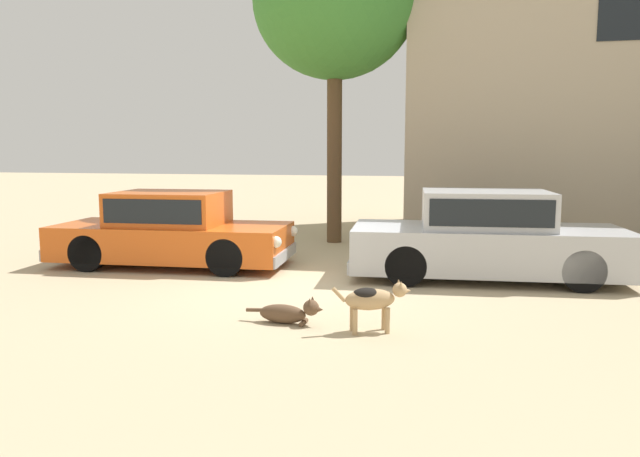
{
  "coord_description": "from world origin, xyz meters",
  "views": [
    {
      "loc": [
        2.38,
        -8.96,
        2.14
      ],
      "look_at": [
        0.41,
        0.2,
        0.9
      ],
      "focal_mm": 33.59,
      "sensor_mm": 36.0,
      "label": 1
    }
  ],
  "objects_px": {
    "stray_dog_spotted": "(290,312)",
    "stray_dog_tan": "(373,299)",
    "acacia_tree_left": "(335,1)",
    "parked_sedan_second": "(486,236)",
    "parked_sedan_nearest": "(172,229)"
  },
  "relations": [
    {
      "from": "stray_dog_tan",
      "to": "acacia_tree_left",
      "type": "bearing_deg",
      "value": 84.18
    },
    {
      "from": "parked_sedan_second",
      "to": "stray_dog_tan",
      "type": "relative_size",
      "value": 5.06
    },
    {
      "from": "stray_dog_spotted",
      "to": "stray_dog_tan",
      "type": "distance_m",
      "value": 1.08
    },
    {
      "from": "stray_dog_tan",
      "to": "acacia_tree_left",
      "type": "relative_size",
      "value": 0.13
    },
    {
      "from": "parked_sedan_nearest",
      "to": "acacia_tree_left",
      "type": "xyz_separation_m",
      "value": [
        2.4,
        3.43,
        4.73
      ]
    },
    {
      "from": "parked_sedan_second",
      "to": "stray_dog_spotted",
      "type": "relative_size",
      "value": 4.58
    },
    {
      "from": "parked_sedan_nearest",
      "to": "parked_sedan_second",
      "type": "xyz_separation_m",
      "value": [
        5.62,
        0.05,
        0.04
      ]
    },
    {
      "from": "parked_sedan_nearest",
      "to": "stray_dog_spotted",
      "type": "bearing_deg",
      "value": -48.37
    },
    {
      "from": "stray_dog_tan",
      "to": "acacia_tree_left",
      "type": "distance_m",
      "value": 8.57
    },
    {
      "from": "stray_dog_tan",
      "to": "acacia_tree_left",
      "type": "xyz_separation_m",
      "value": [
        -1.75,
        6.73,
        5.01
      ]
    },
    {
      "from": "stray_dog_spotted",
      "to": "acacia_tree_left",
      "type": "xyz_separation_m",
      "value": [
        -0.71,
        6.61,
        5.26
      ]
    },
    {
      "from": "stray_dog_spotted",
      "to": "stray_dog_tan",
      "type": "relative_size",
      "value": 1.1
    },
    {
      "from": "parked_sedan_nearest",
      "to": "parked_sedan_second",
      "type": "relative_size",
      "value": 0.96
    },
    {
      "from": "parked_sedan_second",
      "to": "parked_sedan_nearest",
      "type": "bearing_deg",
      "value": 176.89
    },
    {
      "from": "stray_dog_tan",
      "to": "stray_dog_spotted",
      "type": "bearing_deg",
      "value": 152.89
    }
  ]
}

